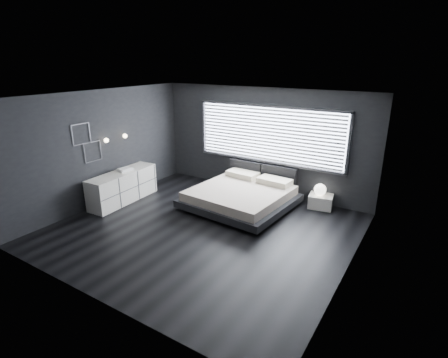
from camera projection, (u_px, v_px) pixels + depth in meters
The scene contains 12 objects.
room at pixel (202, 167), 7.06m from camera, with size 6.04×6.00×2.80m.
window at pixel (268, 135), 9.05m from camera, with size 4.14×0.09×1.52m.
headboard at pixel (262, 173), 9.40m from camera, with size 1.96×0.16×0.52m.
sconce_near at pixel (106, 140), 8.48m from camera, with size 0.18×0.11×0.11m.
sconce_far at pixel (125, 136), 8.96m from camera, with size 0.18×0.11×0.11m.
wall_art_upper at pixel (81, 134), 7.97m from camera, with size 0.01×0.48×0.48m.
wall_art_lower at pixel (93, 152), 8.32m from camera, with size 0.01×0.48×0.48m.
bed at pixel (241, 196), 8.59m from camera, with size 2.52×2.42×0.61m.
nightstand at pixel (321, 201), 8.57m from camera, with size 0.56×0.47×0.33m, color white.
orb_lamp at pixel (320, 190), 8.46m from camera, with size 0.29×0.29×0.29m, color white.
dresser at pixel (123, 187), 8.90m from camera, with size 0.64×1.97×0.78m.
book_stack at pixel (125, 169), 8.86m from camera, with size 0.34×0.41×0.07m.
Camera 1 is at (3.97, -5.47, 3.49)m, focal length 28.00 mm.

